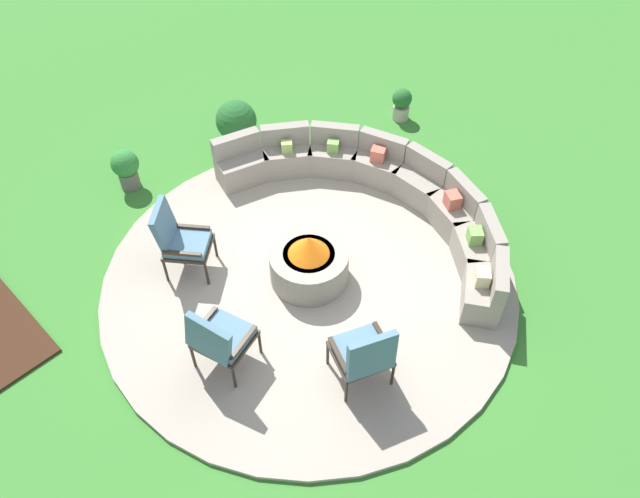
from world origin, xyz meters
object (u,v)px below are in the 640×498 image
(lounge_chair_back_left, at_px, (364,353))
(potted_plant_0, at_px, (237,123))
(lounge_chair_front_right, at_px, (219,338))
(potted_plant_1, at_px, (126,167))
(potted_plant_2, at_px, (402,103))
(lounge_chair_front_left, at_px, (179,238))
(fire_pit, at_px, (309,262))
(curved_stone_bench, at_px, (380,193))

(lounge_chair_back_left, height_order, potted_plant_0, lounge_chair_back_left)
(potted_plant_0, bearing_deg, lounge_chair_front_right, -42.56)
(lounge_chair_front_right, bearing_deg, potted_plant_1, 148.03)
(lounge_chair_back_left, distance_m, potted_plant_1, 4.76)
(potted_plant_2, bearing_deg, lounge_chair_back_left, -55.32)
(lounge_chair_front_left, bearing_deg, potted_plant_2, 143.56)
(fire_pit, height_order, potted_plant_2, fire_pit)
(fire_pit, height_order, lounge_chair_front_right, lounge_chair_front_right)
(curved_stone_bench, bearing_deg, potted_plant_1, -143.70)
(potted_plant_0, height_order, potted_plant_2, potted_plant_0)
(curved_stone_bench, distance_m, lounge_chair_front_left, 2.88)
(lounge_chair_front_right, bearing_deg, lounge_chair_back_left, 21.93)
(lounge_chair_front_left, xyz_separation_m, lounge_chair_front_right, (1.52, -0.59, -0.02))
(potted_plant_0, distance_m, potted_plant_2, 2.80)
(fire_pit, xyz_separation_m, lounge_chair_front_left, (-1.29, -1.03, 0.26))
(fire_pit, xyz_separation_m, lounge_chair_back_left, (1.50, -0.64, 0.24))
(fire_pit, relative_size, lounge_chair_back_left, 1.02)
(lounge_chair_back_left, xyz_separation_m, potted_plant_0, (-4.35, 1.85, -0.15))
(lounge_chair_back_left, bearing_deg, potted_plant_1, 112.85)
(fire_pit, relative_size, potted_plant_2, 1.81)
(fire_pit, bearing_deg, potted_plant_1, -169.61)
(fire_pit, height_order, potted_plant_1, fire_pit)
(lounge_chair_front_right, height_order, lounge_chair_back_left, lounge_chair_front_right)
(fire_pit, distance_m, lounge_chair_back_left, 1.65)
(fire_pit, distance_m, potted_plant_2, 3.91)
(potted_plant_1, bearing_deg, curved_stone_bench, 36.30)
(fire_pit, distance_m, potted_plant_0, 3.09)
(lounge_chair_front_left, relative_size, potted_plant_0, 1.35)
(lounge_chair_front_right, height_order, potted_plant_0, lounge_chair_front_right)
(fire_pit, relative_size, lounge_chair_front_right, 0.99)
(lounge_chair_back_left, bearing_deg, fire_pit, 90.28)
(potted_plant_0, bearing_deg, lounge_chair_front_left, -55.08)
(lounge_chair_front_left, distance_m, lounge_chair_front_right, 1.63)
(potted_plant_0, relative_size, potted_plant_2, 1.45)
(lounge_chair_back_left, xyz_separation_m, potted_plant_1, (-4.75, 0.05, -0.22))
(lounge_chair_front_right, xyz_separation_m, potted_plant_1, (-3.48, 1.02, -0.22))
(lounge_chair_back_left, relative_size, potted_plant_1, 1.53)
(fire_pit, bearing_deg, lounge_chair_back_left, -23.14)
(potted_plant_1, bearing_deg, lounge_chair_front_left, -12.38)
(fire_pit, bearing_deg, potted_plant_0, 157.06)
(fire_pit, distance_m, lounge_chair_front_left, 1.67)
(curved_stone_bench, height_order, lounge_chair_back_left, lounge_chair_back_left)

